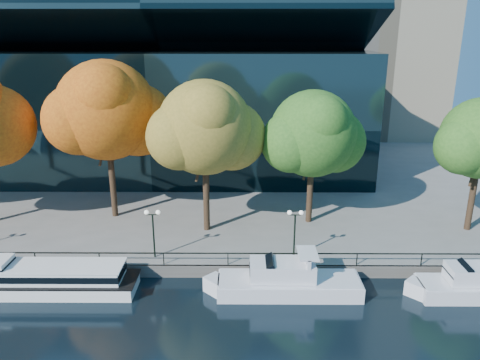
{
  "coord_description": "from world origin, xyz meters",
  "views": [
    {
      "loc": [
        6.13,
        -29.31,
        18.56
      ],
      "look_at": [
        5.91,
        8.0,
        6.37
      ],
      "focal_mm": 35.0,
      "sensor_mm": 36.0,
      "label": 1
    }
  ],
  "objects_px": {
    "tree_3": "(207,130)",
    "tree_4": "(315,136)",
    "lamp_1": "(153,223)",
    "lamp_2": "(295,223)",
    "tree_2": "(108,113)",
    "cruiser_near": "(283,281)",
    "tour_boat": "(47,278)",
    "cruiser_far": "(473,284)"
  },
  "relations": [
    {
      "from": "tree_3",
      "to": "tree_4",
      "type": "bearing_deg",
      "value": 11.52
    },
    {
      "from": "lamp_1",
      "to": "lamp_2",
      "type": "bearing_deg",
      "value": 0.0
    },
    {
      "from": "tree_2",
      "to": "tree_3",
      "type": "bearing_deg",
      "value": -19.27
    },
    {
      "from": "cruiser_near",
      "to": "lamp_1",
      "type": "relative_size",
      "value": 2.85
    },
    {
      "from": "lamp_2",
      "to": "cruiser_near",
      "type": "bearing_deg",
      "value": -107.41
    },
    {
      "from": "tour_boat",
      "to": "tree_3",
      "type": "relative_size",
      "value": 1.01
    },
    {
      "from": "tree_2",
      "to": "lamp_1",
      "type": "relative_size",
      "value": 3.71
    },
    {
      "from": "tree_3",
      "to": "cruiser_near",
      "type": "bearing_deg",
      "value": -56.6
    },
    {
      "from": "tree_4",
      "to": "lamp_1",
      "type": "xyz_separation_m",
      "value": [
        -13.51,
        -7.3,
        -5.35
      ]
    },
    {
      "from": "cruiser_near",
      "to": "lamp_2",
      "type": "bearing_deg",
      "value": 72.59
    },
    {
      "from": "tree_2",
      "to": "cruiser_far",
      "type": "bearing_deg",
      "value": -23.66
    },
    {
      "from": "tree_2",
      "to": "tree_3",
      "type": "height_order",
      "value": "tree_2"
    },
    {
      "from": "cruiser_far",
      "to": "lamp_1",
      "type": "xyz_separation_m",
      "value": [
        -23.67,
        4.09,
        2.99
      ]
    },
    {
      "from": "tree_2",
      "to": "lamp_1",
      "type": "bearing_deg",
      "value": -58.56
    },
    {
      "from": "tree_4",
      "to": "tour_boat",
      "type": "bearing_deg",
      "value": -152.35
    },
    {
      "from": "tree_2",
      "to": "tree_4",
      "type": "bearing_deg",
      "value": -3.91
    },
    {
      "from": "cruiser_near",
      "to": "tree_4",
      "type": "xyz_separation_m",
      "value": [
        3.52,
        11.07,
        8.29
      ]
    },
    {
      "from": "tree_3",
      "to": "lamp_1",
      "type": "relative_size",
      "value": 3.36
    },
    {
      "from": "tour_boat",
      "to": "cruiser_far",
      "type": "relative_size",
      "value": 1.44
    },
    {
      "from": "cruiser_near",
      "to": "tree_4",
      "type": "relative_size",
      "value": 0.93
    },
    {
      "from": "cruiser_far",
      "to": "cruiser_near",
      "type": "bearing_deg",
      "value": 178.64
    },
    {
      "from": "tour_boat",
      "to": "lamp_1",
      "type": "height_order",
      "value": "lamp_1"
    },
    {
      "from": "lamp_1",
      "to": "tree_3",
      "type": "bearing_deg",
      "value": 53.46
    },
    {
      "from": "tree_4",
      "to": "tree_2",
      "type": "bearing_deg",
      "value": 176.09
    },
    {
      "from": "tour_boat",
      "to": "cruiser_near",
      "type": "relative_size",
      "value": 1.19
    },
    {
      "from": "cruiser_far",
      "to": "lamp_1",
      "type": "height_order",
      "value": "lamp_1"
    },
    {
      "from": "tree_2",
      "to": "lamp_2",
      "type": "bearing_deg",
      "value": -27.61
    },
    {
      "from": "cruiser_far",
      "to": "lamp_2",
      "type": "height_order",
      "value": "lamp_2"
    },
    {
      "from": "cruiser_near",
      "to": "tree_2",
      "type": "xyz_separation_m",
      "value": [
        -15.24,
        12.35,
        10.13
      ]
    },
    {
      "from": "cruiser_far",
      "to": "tree_4",
      "type": "xyz_separation_m",
      "value": [
        -10.16,
        11.39,
        8.34
      ]
    },
    {
      "from": "tour_boat",
      "to": "tree_3",
      "type": "distance_m",
      "value": 17.07
    },
    {
      "from": "tour_boat",
      "to": "tree_2",
      "type": "height_order",
      "value": "tree_2"
    },
    {
      "from": "cruiser_far",
      "to": "tree_3",
      "type": "relative_size",
      "value": 0.7
    },
    {
      "from": "tour_boat",
      "to": "tree_4",
      "type": "relative_size",
      "value": 1.1
    },
    {
      "from": "tree_2",
      "to": "tour_boat",
      "type": "bearing_deg",
      "value": -99.59
    },
    {
      "from": "tour_boat",
      "to": "cruiser_far",
      "type": "distance_m",
      "value": 30.98
    },
    {
      "from": "cruiser_near",
      "to": "tree_4",
      "type": "height_order",
      "value": "tree_4"
    },
    {
      "from": "tree_2",
      "to": "tree_3",
      "type": "distance_m",
      "value": 9.81
    },
    {
      "from": "cruiser_near",
      "to": "cruiser_far",
      "type": "bearing_deg",
      "value": -1.36
    },
    {
      "from": "cruiser_far",
      "to": "tree_2",
      "type": "relative_size",
      "value": 0.64
    },
    {
      "from": "cruiser_near",
      "to": "lamp_2",
      "type": "distance_m",
      "value": 4.92
    },
    {
      "from": "tour_boat",
      "to": "cruiser_far",
      "type": "xyz_separation_m",
      "value": [
        30.98,
        -0.49,
        -0.12
      ]
    }
  ]
}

